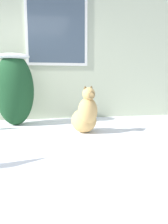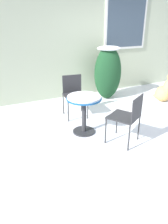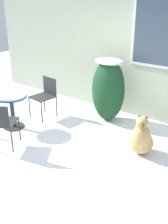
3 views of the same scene
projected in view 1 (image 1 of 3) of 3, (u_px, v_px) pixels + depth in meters
The scene contains 4 objects.
ground_plane at pixel (7, 149), 2.88m from camera, with size 16.00×16.00×0.00m, color white.
house_wall at pixel (22, 47), 4.78m from camera, with size 8.00×0.10×3.17m.
shrub_left at pixel (14, 88), 4.29m from camera, with size 0.75×0.62×1.41m.
dog at pixel (86, 115), 3.71m from camera, with size 0.55×0.62×0.81m.
Camera 1 is at (0.50, -2.91, 0.92)m, focal length 35.00 mm.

